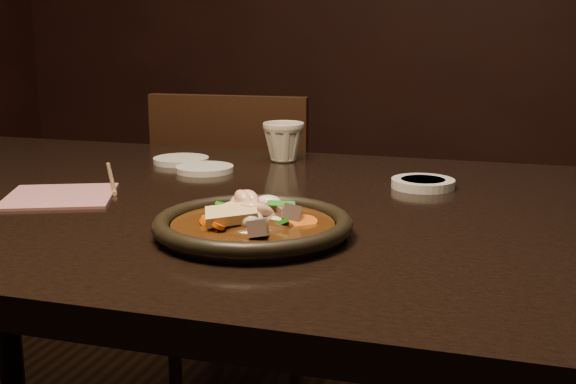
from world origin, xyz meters
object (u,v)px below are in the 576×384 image
(table, at_px, (216,245))
(tea_cup, at_px, (284,140))
(chair, at_px, (244,242))
(plate, at_px, (253,226))

(table, bearing_deg, tea_cup, 88.97)
(table, xyz_separation_m, tea_cup, (0.01, 0.34, 0.12))
(chair, relative_size, tea_cup, 10.26)
(table, height_order, tea_cup, tea_cup)
(table, distance_m, tea_cup, 0.36)
(tea_cup, bearing_deg, table, -91.03)
(table, xyz_separation_m, chair, (-0.21, 0.67, -0.21))
(chair, bearing_deg, plate, 107.88)
(plate, xyz_separation_m, tea_cup, (-0.12, 0.52, 0.03))
(tea_cup, bearing_deg, plate, -76.87)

